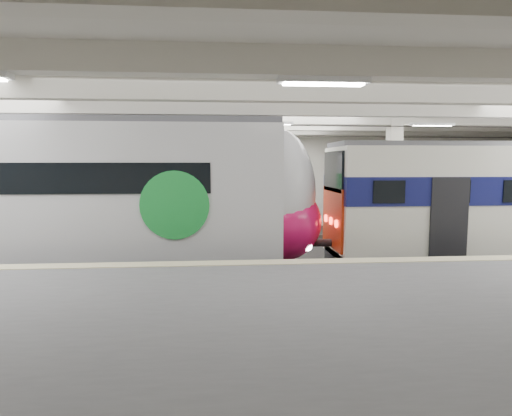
{
  "coord_description": "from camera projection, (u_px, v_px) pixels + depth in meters",
  "views": [
    {
      "loc": [
        -1.77,
        -13.46,
        3.53
      ],
      "look_at": [
        -0.62,
        1.0,
        2.0
      ],
      "focal_mm": 30.0,
      "sensor_mm": 36.0,
      "label": 1
    }
  ],
  "objects": [
    {
      "name": "modern_emu",
      "position": [
        98.0,
        200.0,
        13.17
      ],
      "size": [
        15.26,
        3.15,
        4.85
      ],
      "color": "silver",
      "rests_on": "ground"
    },
    {
      "name": "station_hall",
      "position": [
        286.0,
        173.0,
        11.79
      ],
      "size": [
        36.0,
        24.0,
        5.75
      ],
      "color": "black",
      "rests_on": "ground"
    },
    {
      "name": "far_train",
      "position": [
        110.0,
        195.0,
        18.57
      ],
      "size": [
        12.78,
        2.98,
        4.11
      ],
      "rotation": [
        0.0,
        0.0,
        0.03
      ],
      "color": "silver",
      "rests_on": "ground"
    }
  ]
}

